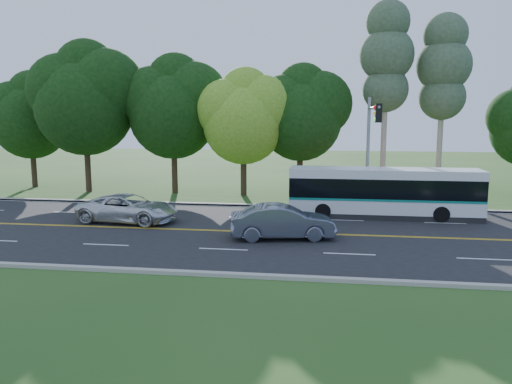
# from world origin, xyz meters

# --- Properties ---
(ground) EXTENTS (120.00, 120.00, 0.00)m
(ground) POSITION_xyz_m (0.00, 0.00, 0.00)
(ground) COLOR #254A18
(ground) RESTS_ON ground
(road) EXTENTS (60.00, 14.00, 0.02)m
(road) POSITION_xyz_m (0.00, 0.00, 0.01)
(road) COLOR black
(road) RESTS_ON ground
(curb_north) EXTENTS (60.00, 0.30, 0.15)m
(curb_north) POSITION_xyz_m (0.00, 7.15, 0.07)
(curb_north) COLOR #A49E94
(curb_north) RESTS_ON ground
(curb_south) EXTENTS (60.00, 0.30, 0.15)m
(curb_south) POSITION_xyz_m (0.00, -7.15, 0.07)
(curb_south) COLOR #A49E94
(curb_south) RESTS_ON ground
(grass_verge) EXTENTS (60.00, 4.00, 0.10)m
(grass_verge) POSITION_xyz_m (0.00, 9.00, 0.05)
(grass_verge) COLOR #254A18
(grass_verge) RESTS_ON ground
(lane_markings) EXTENTS (57.60, 13.82, 0.00)m
(lane_markings) POSITION_xyz_m (-0.09, 0.00, 0.02)
(lane_markings) COLOR gold
(lane_markings) RESTS_ON road
(tree_row) EXTENTS (44.70, 9.10, 13.84)m
(tree_row) POSITION_xyz_m (-5.15, 12.13, 6.73)
(tree_row) COLOR black
(tree_row) RESTS_ON ground
(bougainvillea_hedge) EXTENTS (9.50, 2.25, 1.50)m
(bougainvillea_hedge) POSITION_xyz_m (7.18, 8.15, 0.72)
(bougainvillea_hedge) COLOR #A70D21
(bougainvillea_hedge) RESTS_ON ground
(traffic_signal) EXTENTS (0.42, 6.10, 7.00)m
(traffic_signal) POSITION_xyz_m (6.49, 5.40, 4.67)
(traffic_signal) COLOR gray
(traffic_signal) RESTS_ON ground
(transit_bus) EXTENTS (10.83, 2.43, 2.83)m
(transit_bus) POSITION_xyz_m (7.26, 4.74, 1.42)
(transit_bus) COLOR silver
(transit_bus) RESTS_ON road
(sedan) EXTENTS (5.22, 2.62, 1.64)m
(sedan) POSITION_xyz_m (1.93, -1.20, 0.84)
(sedan) COLOR slate
(sedan) RESTS_ON road
(suv) EXTENTS (5.76, 3.12, 1.53)m
(suv) POSITION_xyz_m (-6.89, 1.38, 0.79)
(suv) COLOR silver
(suv) RESTS_ON road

